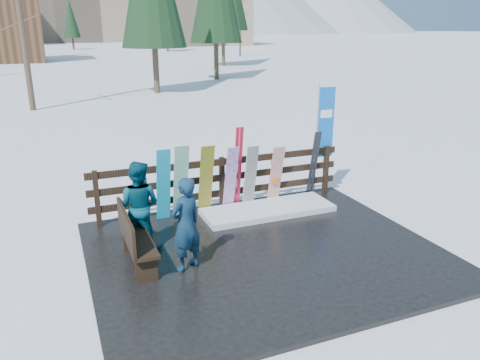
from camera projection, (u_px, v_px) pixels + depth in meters
name	position (u px, v px, depth m)	size (l,w,h in m)	color
ground	(265.00, 254.00, 8.32)	(700.00, 700.00, 0.00)	white
deck	(265.00, 252.00, 8.31)	(6.00, 5.00, 0.08)	black
fence	(222.00, 179.00, 10.03)	(5.60, 0.10, 1.15)	black
snow_patch	(268.00, 210.00, 9.98)	(2.81, 1.00, 0.12)	white
bench	(134.00, 237.00, 7.62)	(0.41, 1.50, 0.97)	black
snowboard_0	(163.00, 185.00, 9.33)	(0.28, 0.03, 1.57)	#0D9CC7
snowboard_1	(181.00, 182.00, 9.44)	(0.29, 0.03, 1.65)	silver
snowboard_2	(206.00, 180.00, 9.65)	(0.28, 0.03, 1.57)	yellow
snowboard_3	(231.00, 179.00, 9.85)	(0.25, 0.03, 1.50)	white
snowboard_4	(250.00, 177.00, 10.02)	(0.26, 0.03, 1.45)	black
snowboard_5	(276.00, 175.00, 10.25)	(0.28, 0.03, 1.38)	silver
ski_pair_a	(238.00, 168.00, 9.93)	(0.16, 0.28, 1.83)	#B61631
ski_pair_b	(313.00, 165.00, 10.63)	(0.17, 0.30, 1.58)	black
rental_flag	(323.00, 127.00, 10.68)	(0.45, 0.04, 2.60)	silver
person_front	(186.00, 224.00, 7.43)	(0.57, 0.38, 1.57)	#113A4F
person_back	(139.00, 206.00, 8.15)	(0.78, 0.61, 1.61)	#074458
resort_buildings	(56.00, 0.00, 107.15)	(73.00, 87.60, 22.60)	tan
trees	(107.00, 6.00, 49.69)	(42.03, 68.60, 14.06)	#382B1E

